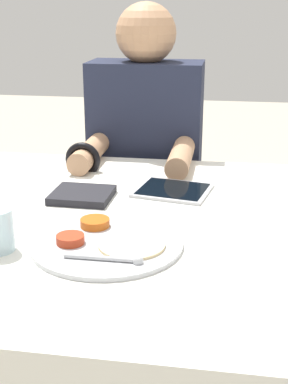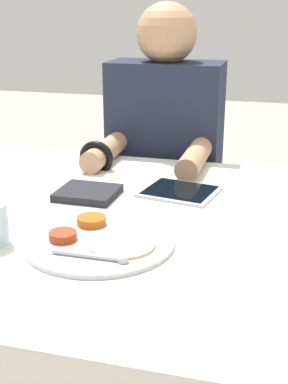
{
  "view_description": "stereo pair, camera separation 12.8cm",
  "coord_description": "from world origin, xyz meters",
  "px_view_note": "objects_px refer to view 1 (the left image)",
  "views": [
    {
      "loc": [
        0.21,
        -1.16,
        1.23
      ],
      "look_at": [
        0.01,
        0.03,
        0.8
      ],
      "focal_mm": 50.0,
      "sensor_mm": 36.0,
      "label": 1
    },
    {
      "loc": [
        0.33,
        -1.13,
        1.23
      ],
      "look_at": [
        0.01,
        0.03,
        0.8
      ],
      "focal_mm": 50.0,
      "sensor_mm": 36.0,
      "label": 2
    }
  ],
  "objects_px": {
    "tablet_device": "(173,190)",
    "person_diner": "(145,189)",
    "red_notebook": "(82,196)",
    "thali_tray": "(107,242)"
  },
  "relations": [
    {
      "from": "tablet_device",
      "to": "person_diner",
      "type": "height_order",
      "value": "person_diner"
    },
    {
      "from": "red_notebook",
      "to": "tablet_device",
      "type": "distance_m",
      "value": 0.25
    },
    {
      "from": "red_notebook",
      "to": "thali_tray",
      "type": "bearing_deg",
      "value": -64.74
    },
    {
      "from": "thali_tray",
      "to": "person_diner",
      "type": "height_order",
      "value": "person_diner"
    },
    {
      "from": "tablet_device",
      "to": "person_diner",
      "type": "xyz_separation_m",
      "value": [
        -0.15,
        0.45,
        -0.16
      ]
    },
    {
      "from": "tablet_device",
      "to": "person_diner",
      "type": "relative_size",
      "value": 0.18
    },
    {
      "from": "thali_tray",
      "to": "tablet_device",
      "type": "height_order",
      "value": "thali_tray"
    },
    {
      "from": "thali_tray",
      "to": "tablet_device",
      "type": "xyz_separation_m",
      "value": [
        0.1,
        0.36,
        -0.0
      ]
    },
    {
      "from": "thali_tray",
      "to": "tablet_device",
      "type": "relative_size",
      "value": 1.47
    },
    {
      "from": "tablet_device",
      "to": "person_diner",
      "type": "bearing_deg",
      "value": 107.98
    }
  ]
}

